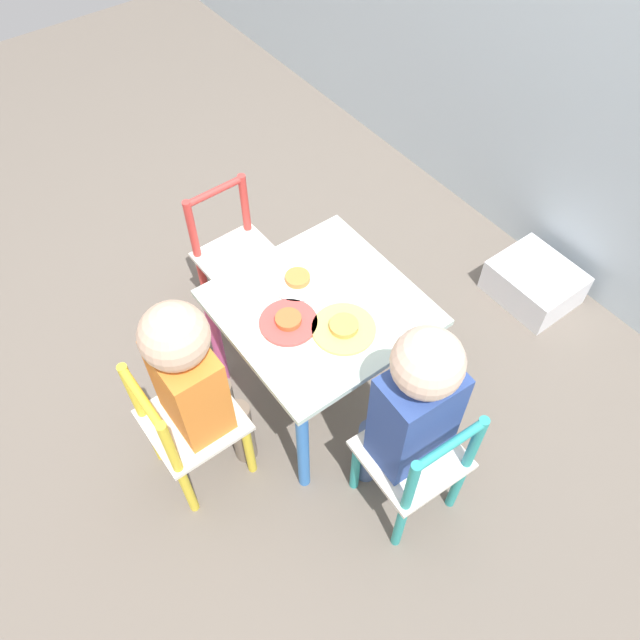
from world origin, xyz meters
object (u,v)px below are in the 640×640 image
(plate_front, at_px, (288,322))
(plate_left, at_px, (298,280))
(plate_right, at_px, (344,328))
(kids_table, at_px, (320,321))
(child_right, at_px, (412,408))
(chair_red, at_px, (237,259))
(storage_bin, at_px, (534,283))
(chair_teal, at_px, (416,464))
(child_front, at_px, (194,379))
(chair_yellow, at_px, (187,428))

(plate_front, height_order, plate_left, same)
(plate_left, bearing_deg, plate_right, -0.00)
(kids_table, relative_size, child_right, 0.69)
(chair_red, xyz_separation_m, plate_front, (0.48, -0.10, 0.22))
(plate_left, xyz_separation_m, storage_bin, (0.25, 0.92, -0.40))
(child_right, relative_size, storage_bin, 2.58)
(chair_teal, xyz_separation_m, plate_right, (-0.37, 0.02, 0.22))
(child_front, bearing_deg, chair_teal, -140.63)
(chair_yellow, xyz_separation_m, child_front, (-0.00, 0.06, 0.21))
(plate_front, xyz_separation_m, plate_left, (-0.11, 0.11, 0.00))
(child_right, height_order, storage_bin, child_right)
(chair_teal, height_order, child_front, child_front)
(chair_teal, relative_size, child_front, 0.69)
(chair_teal, relative_size, storage_bin, 1.71)
(chair_yellow, relative_size, storage_bin, 1.71)
(child_right, bearing_deg, child_front, -43.44)
(child_front, bearing_deg, kids_table, -90.00)
(chair_yellow, relative_size, chair_red, 1.00)
(chair_yellow, bearing_deg, kids_table, -90.00)
(kids_table, bearing_deg, chair_teal, -2.98)
(chair_teal, bearing_deg, plate_front, -76.76)
(child_right, bearing_deg, chair_red, -87.74)
(chair_yellow, distance_m, plate_front, 0.43)
(storage_bin, bearing_deg, plate_left, -105.52)
(kids_table, xyz_separation_m, chair_yellow, (0.00, -0.48, -0.13))
(chair_yellow, bearing_deg, plate_left, -76.91)
(child_front, height_order, child_right, child_right)
(child_front, relative_size, storage_bin, 2.47)
(chair_red, distance_m, child_front, 0.66)
(kids_table, distance_m, storage_bin, 0.98)
(child_front, bearing_deg, plate_right, -104.90)
(chair_teal, height_order, plate_left, chair_teal)
(chair_yellow, relative_size, plate_left, 3.17)
(chair_teal, xyz_separation_m, plate_front, (-0.48, -0.09, 0.22))
(plate_front, relative_size, plate_right, 0.91)
(kids_table, height_order, plate_front, plate_front)
(chair_red, height_order, child_right, child_right)
(chair_yellow, distance_m, plate_right, 0.54)
(plate_left, bearing_deg, storage_bin, 74.48)
(plate_front, bearing_deg, plate_right, 45.00)
(plate_front, xyz_separation_m, plate_right, (0.11, 0.11, 0.00))
(chair_teal, xyz_separation_m, child_front, (-0.48, -0.39, 0.21))
(plate_front, height_order, storage_bin, plate_front)
(chair_yellow, height_order, storage_bin, chair_yellow)
(kids_table, relative_size, plate_right, 3.01)
(storage_bin, bearing_deg, kids_table, -98.88)
(chair_teal, bearing_deg, chair_red, -87.88)
(child_front, xyz_separation_m, child_right, (0.42, 0.40, 0.02))
(chair_yellow, bearing_deg, child_front, -90.00)
(chair_teal, height_order, child_right, child_right)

